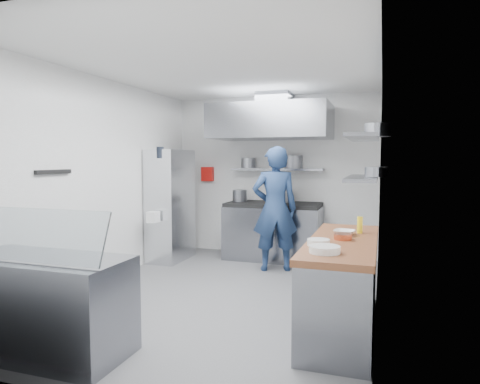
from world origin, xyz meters
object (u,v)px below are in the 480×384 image
(chef, at_px, (275,209))
(display_case, at_px, (44,306))
(wire_rack, at_px, (171,205))
(gas_range, at_px, (273,233))

(chef, distance_m, display_case, 3.64)
(wire_rack, height_order, display_case, wire_rack)
(wire_rack, bearing_deg, chef, -3.69)
(chef, height_order, wire_rack, chef)
(chef, distance_m, wire_rack, 1.83)
(chef, height_order, display_case, chef)
(wire_rack, distance_m, display_case, 3.58)
(gas_range, bearing_deg, display_case, -104.16)
(chef, bearing_deg, display_case, 48.28)
(gas_range, relative_size, chef, 0.85)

